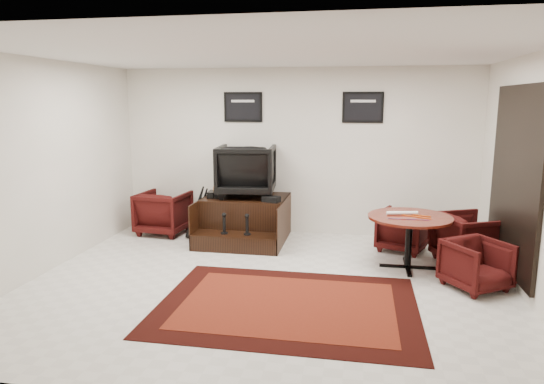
{
  "coord_description": "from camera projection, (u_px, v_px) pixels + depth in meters",
  "views": [
    {
      "loc": [
        1.08,
        -5.63,
        2.26
      ],
      "look_at": [
        -0.11,
        0.9,
        1.0
      ],
      "focal_mm": 32.0,
      "sensor_mm": 36.0,
      "label": 1
    }
  ],
  "objects": [
    {
      "name": "shine_podium",
      "position": [
        245.0,
        220.0,
        7.97
      ],
      "size": [
        1.36,
        1.4,
        0.7
      ],
      "color": "black",
      "rests_on": "ground"
    },
    {
      "name": "area_rug",
      "position": [
        287.0,
        305.0,
        5.42
      ],
      "size": [
        2.87,
        2.15,
        0.01
      ],
      "color": "black",
      "rests_on": "ground"
    },
    {
      "name": "umbrella_hooked",
      "position": [
        200.0,
        211.0,
        8.11
      ],
      "size": [
        0.32,
        0.12,
        0.86
      ],
      "primitive_type": null,
      "color": "black",
      "rests_on": "ground"
    },
    {
      "name": "shoes_pair",
      "position": [
        215.0,
        194.0,
        7.91
      ],
      "size": [
        0.25,
        0.3,
        0.1
      ],
      "color": "black",
      "rests_on": "shine_podium"
    },
    {
      "name": "table_clutter",
      "position": [
        413.0,
        217.0,
        6.46
      ],
      "size": [
        0.57,
        0.35,
        0.01
      ],
      "color": "#CF4B0B",
      "rests_on": "meeting_table"
    },
    {
      "name": "room_shell",
      "position": [
        303.0,
        141.0,
        5.77
      ],
      "size": [
        6.02,
        5.02,
        2.81
      ],
      "color": "beige",
      "rests_on": "ground"
    },
    {
      "name": "polish_kit",
      "position": [
        271.0,
        199.0,
        7.56
      ],
      "size": [
        0.3,
        0.25,
        0.09
      ],
      "primitive_type": "cube",
      "rotation": [
        0.0,
        0.0,
        -0.33
      ],
      "color": "black",
      "rests_on": "shine_podium"
    },
    {
      "name": "table_chair_back",
      "position": [
        403.0,
        228.0,
        7.38
      ],
      "size": [
        0.85,
        0.83,
        0.69
      ],
      "primitive_type": "imported",
      "rotation": [
        0.0,
        0.0,
        2.78
      ],
      "color": "black",
      "rests_on": "ground"
    },
    {
      "name": "table_chair_corner",
      "position": [
        477.0,
        262.0,
        5.85
      ],
      "size": [
        0.87,
        0.86,
        0.66
      ],
      "primitive_type": "imported",
      "rotation": [
        0.0,
        0.0,
        0.59
      ],
      "color": "black",
      "rests_on": "ground"
    },
    {
      "name": "table_chair_window",
      "position": [
        469.0,
        236.0,
        6.77
      ],
      "size": [
        0.96,
        0.99,
        0.78
      ],
      "primitive_type": "imported",
      "rotation": [
        0.0,
        0.0,
        1.99
      ],
      "color": "black",
      "rests_on": "ground"
    },
    {
      "name": "shine_chair",
      "position": [
        246.0,
        168.0,
        7.95
      ],
      "size": [
        0.99,
        0.94,
        0.94
      ],
      "primitive_type": "imported",
      "rotation": [
        0.0,
        0.0,
        3.24
      ],
      "color": "black",
      "rests_on": "shine_podium"
    },
    {
      "name": "paper_roll",
      "position": [
        402.0,
        213.0,
        6.58
      ],
      "size": [
        0.42,
        0.14,
        0.05
      ],
      "primitive_type": "cylinder",
      "rotation": [
        0.0,
        1.57,
        0.21
      ],
      "color": "white",
      "rests_on": "meeting_table"
    },
    {
      "name": "meeting_table",
      "position": [
        410.0,
        222.0,
        6.52
      ],
      "size": [
        1.12,
        1.12,
        0.73
      ],
      "color": "#441309",
      "rests_on": "ground"
    },
    {
      "name": "ground",
      "position": [
        268.0,
        284.0,
        6.05
      ],
      "size": [
        6.0,
        6.0,
        0.0
      ],
      "primitive_type": "plane",
      "color": "silver",
      "rests_on": "ground"
    },
    {
      "name": "umbrella_black",
      "position": [
        196.0,
        212.0,
        7.97
      ],
      "size": [
        0.34,
        0.13,
        0.92
      ],
      "primitive_type": null,
      "color": "black",
      "rests_on": "ground"
    },
    {
      "name": "armchair_side",
      "position": [
        164.0,
        210.0,
        8.32
      ],
      "size": [
        0.85,
        0.8,
        0.8
      ],
      "primitive_type": "imported",
      "rotation": [
        0.0,
        0.0,
        3.05
      ],
      "color": "black",
      "rests_on": "ground"
    }
  ]
}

